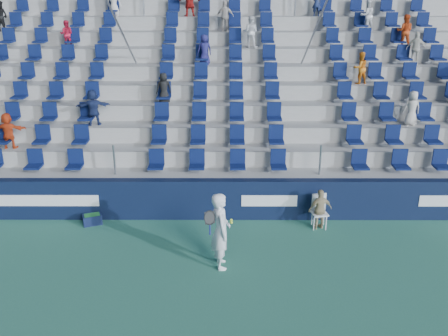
% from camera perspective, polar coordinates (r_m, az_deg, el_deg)
% --- Properties ---
extents(ground, '(70.00, 70.00, 0.00)m').
position_cam_1_polar(ground, '(12.01, -1.01, -12.42)').
color(ground, '#32755D').
rests_on(ground, ground).
extents(sponsor_wall, '(24.00, 0.32, 1.20)m').
position_cam_1_polar(sponsor_wall, '(14.49, -0.78, -3.58)').
color(sponsor_wall, black).
rests_on(sponsor_wall, ground).
extents(grandstand, '(24.00, 8.17, 6.63)m').
position_cam_1_polar(grandstand, '(18.82, -0.58, 7.15)').
color(grandstand, '#A4A39E').
rests_on(grandstand, ground).
extents(tennis_player, '(0.69, 0.76, 1.93)m').
position_cam_1_polar(tennis_player, '(11.97, -0.38, -7.17)').
color(tennis_player, white).
rests_on(tennis_player, ground).
extents(line_judge_chair, '(0.49, 0.50, 0.96)m').
position_cam_1_polar(line_judge_chair, '(14.30, 10.81, -4.55)').
color(line_judge_chair, white).
rests_on(line_judge_chair, ground).
extents(line_judge, '(0.74, 0.45, 1.17)m').
position_cam_1_polar(line_judge, '(14.15, 10.93, -4.66)').
color(line_judge, tan).
rests_on(line_judge, ground).
extents(ball_bin, '(0.61, 0.50, 0.29)m').
position_cam_1_polar(ball_bin, '(14.81, -14.82, -5.64)').
color(ball_bin, '#0F1837').
rests_on(ball_bin, ground).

